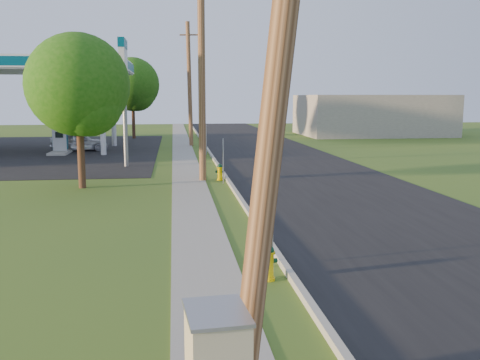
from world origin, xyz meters
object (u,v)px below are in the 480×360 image
fuel_pump_ne (60,143)px  hydrant_mid (220,172)px  utility_pole_far (189,84)px  hydrant_near (268,262)px  hydrant_far (203,149)px  fuel_pump_se (71,139)px  tree_lot (133,86)px  car_silver (79,142)px  tree_verge (80,89)px  utility_pole_mid (202,71)px  price_pylon (123,66)px  utility_pole_near (285,7)px

fuel_pump_ne → hydrant_mid: bearing=-53.3°
fuel_pump_ne → hydrant_mid: fuel_pump_ne is taller
utility_pole_far → hydrant_near: (0.61, -31.66, -4.41)m
hydrant_near → hydrant_far: bearing=89.9°
fuel_pump_se → hydrant_near: (9.51, -30.66, -0.33)m
fuel_pump_ne → tree_lot: tree_lot is taller
fuel_pump_se → tree_lot: tree_lot is taller
car_silver → tree_lot: bearing=-28.2°
tree_lot → car_silver: 12.43m
tree_verge → hydrant_near: 13.98m
utility_pole_far → car_silver: 9.59m
utility_pole_mid → tree_verge: size_ratio=1.53×
utility_pole_mid → tree_lot: 26.33m
hydrant_near → car_silver: size_ratio=0.20×
utility_pole_far → fuel_pump_ne: (-8.90, -5.00, -4.08)m
hydrant_near → hydrant_mid: 13.67m
utility_pole_mid → utility_pole_far: size_ratio=1.03×
hydrant_near → fuel_pump_se: bearing=107.2°
fuel_pump_ne → tree_verge: bearing=-75.1°
tree_verge → fuel_pump_se: bearing=101.8°
hydrant_near → car_silver: (-8.55, 28.22, 0.28)m
hydrant_near → car_silver: car_silver is taller
fuel_pump_se → price_pylon: bearing=-66.5°
tree_lot → hydrant_mid: 26.84m
utility_pole_mid → fuel_pump_se: size_ratio=3.06×
tree_lot → hydrant_near: tree_lot is taller
car_silver → utility_pole_mid: bearing=-164.3°
utility_pole_mid → tree_verge: 5.32m
utility_pole_mid → price_pylon: utility_pole_mid is taller
hydrant_mid → price_pylon: bearing=130.5°
utility_pole_mid → hydrant_mid: size_ratio=12.39×
fuel_pump_ne → utility_pole_far: bearing=29.3°
tree_lot → car_silver: tree_lot is taller
car_silver → price_pylon: bearing=-168.9°
utility_pole_mid → hydrant_far: 12.87m
fuel_pump_ne → car_silver: 1.83m
utility_pole_near → hydrant_far: (0.65, 30.00, -4.47)m
utility_pole_mid → hydrant_near: utility_pole_mid is taller
hydrant_mid → fuel_pump_ne: bearing=126.7°
utility_pole_near → hydrant_mid: bearing=87.5°
utility_pole_mid → car_silver: (-7.94, 14.56, -4.28)m
hydrant_mid → hydrant_far: 11.99m
fuel_pump_ne → tree_lot: 14.10m
tree_lot → hydrant_mid: bearing=-77.7°
fuel_pump_se → hydrant_near: 32.11m
utility_pole_near → utility_pole_mid: (-0.00, 18.00, 0.15)m
utility_pole_far → fuel_pump_ne: 10.99m
fuel_pump_ne → car_silver: bearing=58.3°
utility_pole_far → fuel_pump_se: (-8.90, -1.00, -4.08)m
utility_pole_near → price_pylon: size_ratio=1.38×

